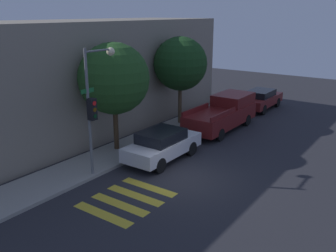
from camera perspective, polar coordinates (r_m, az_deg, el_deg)
ground_plane at (r=16.13m, az=2.47°, el=-8.22°), size 60.00×60.00×0.00m
sidewalk at (r=18.65m, az=-8.92°, el=-4.59°), size 26.00×2.37×0.14m
building_row at (r=21.19m, az=-18.30°, el=6.20°), size 26.00×6.00×6.41m
crosswalk at (r=14.63m, az=-6.19°, el=-11.10°), size 3.10×2.60×0.00m
traffic_light_pole at (r=15.84m, az=-11.03°, el=4.49°), size 1.97×0.56×5.50m
sedan_near_corner at (r=17.91m, az=-0.86°, el=-2.83°), size 4.24×1.82×1.49m
pickup_truck at (r=22.96m, az=8.44°, el=1.98°), size 5.76×2.08×1.96m
sedan_middle at (r=28.24m, az=13.94°, el=4.04°), size 4.42×1.78×1.43m
tree_near_corner at (r=18.51m, az=-8.25°, el=7.15°), size 3.51×3.51×5.52m
tree_midblock at (r=23.00m, az=1.89°, el=9.45°), size 3.27×3.27×5.49m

